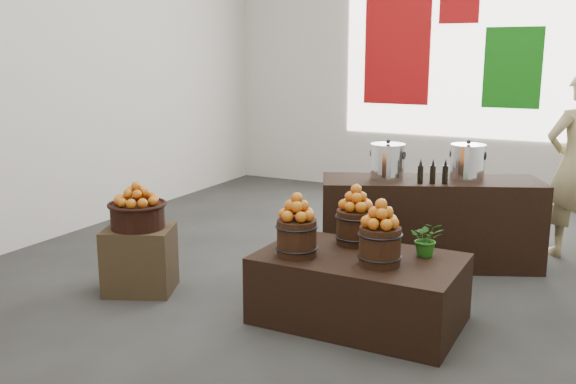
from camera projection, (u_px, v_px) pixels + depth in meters
The scene contains 22 objects.
ground at pixel (336, 268), 5.72m from camera, with size 7.00×7.00×0.00m, color #383836.
back_wall at pixel (442, 44), 8.35m from camera, with size 6.00×0.04×4.00m, color beige.
back_opening at pixel (465, 44), 8.20m from camera, with size 3.20×0.02×2.40m, color white.
deco_red_left at pixel (397, 52), 8.61m from camera, with size 0.90×0.04×1.40m, color #A70C0E.
deco_green_right at pixel (513, 68), 7.99m from camera, with size 0.70×0.04×1.00m, color #116810.
deco_red_upper at pixel (460, 3), 8.13m from camera, with size 0.50×0.04×0.50m, color #A70C0E.
crate at pixel (140, 259), 5.14m from camera, with size 0.53×0.43×0.53m, color #4C3B23.
wicker_basket at pixel (138, 216), 5.06m from camera, with size 0.42×0.42×0.19m, color black.
apples_in_basket at pixel (137, 193), 5.02m from camera, with size 0.33×0.33×0.18m, color #B01105, non-canonical shape.
display_table at pixel (359, 289), 4.56m from camera, with size 1.41×0.86×0.49m, color black.
apple_bucket_front_left at pixel (297, 238), 4.49m from camera, with size 0.28×0.28×0.26m, color #321C0D.
apples_in_bucket_front_left at pixel (297, 207), 4.45m from camera, with size 0.21×0.21×0.19m, color #B01105, non-canonical shape.
apple_bucket_front_right at pixel (380, 246), 4.30m from camera, with size 0.28×0.28×0.26m, color #321C0D.
apples_in_bucket_front_right at pixel (381, 214), 4.26m from camera, with size 0.21×0.21×0.19m, color #B01105, non-canonical shape.
apple_bucket_rear at pixel (355, 227), 4.77m from camera, with size 0.28×0.28×0.26m, color #321C0D.
apples_in_bucket_rear at pixel (356, 198), 4.72m from camera, with size 0.21×0.21×0.19m, color #B01105, non-canonical shape.
herb_garnish_right at pixel (427, 239), 4.48m from camera, with size 0.23×0.20×0.25m, color #1D5A12.
herb_garnish_left at pixel (296, 224), 4.84m from camera, with size 0.15×0.12×0.27m, color #1D5A12.
counter at pixel (429, 222), 5.77m from camera, with size 1.92×0.61×0.79m, color black.
stock_pot_left at pixel (388, 163), 5.67m from camera, with size 0.30×0.30×0.30m, color silver.
stock_pot_center at pixel (467, 163), 5.64m from camera, with size 0.30×0.30×0.30m, color silver.
oil_cruets at pixel (436, 171), 5.47m from camera, with size 0.21×0.05×0.22m, color black, non-canonical shape.
Camera 1 is at (2.09, -5.05, 1.89)m, focal length 40.00 mm.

